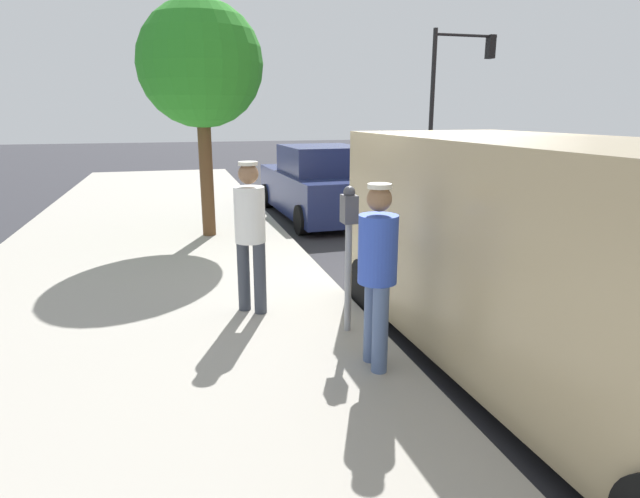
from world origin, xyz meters
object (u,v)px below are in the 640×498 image
pedestrian_in_blue (377,266)px  parked_van (561,258)px  parking_meter_near (349,234)px  parked_sedan_behind (319,185)px  traffic_light_corner (454,79)px  street_tree (201,65)px  pedestrian_in_white (250,228)px

pedestrian_in_blue → parked_van: 1.57m
parking_meter_near → parked_sedan_behind: parking_meter_near is taller
parked_van → parked_sedan_behind: 8.02m
traffic_light_corner → street_tree: (9.33, 7.98, -0.36)m
parked_sedan_behind → parking_meter_near: bearing=77.1°
parked_van → parking_meter_near: bearing=-39.8°
pedestrian_in_white → pedestrian_in_blue: (-0.86, 1.65, -0.04)m
parking_meter_near → traffic_light_corner: traffic_light_corner is taller
parking_meter_near → pedestrian_in_blue: (0.02, 0.83, -0.09)m
parking_meter_near → street_tree: bearing=-77.6°
parked_van → traffic_light_corner: bearing=-115.5°
traffic_light_corner → pedestrian_in_white: bearing=53.0°
street_tree → pedestrian_in_blue: bearing=100.5°
pedestrian_in_white → parked_van: size_ratio=0.33×
parked_van → traffic_light_corner: (-6.75, -14.17, 2.36)m
parked_sedan_behind → street_tree: street_tree is taller
pedestrian_in_blue → parked_van: bearing=164.7°
parked_van → street_tree: 7.00m
pedestrian_in_blue → street_tree: 6.23m
parked_van → street_tree: (2.58, -6.19, 2.00)m
parking_meter_near → street_tree: size_ratio=0.37×
parking_meter_near → street_tree: (1.08, -4.94, 1.98)m
traffic_light_corner → street_tree: 12.28m
parked_sedan_behind → street_tree: bearing=34.6°
parked_van → street_tree: size_ratio=1.27×
parking_meter_near → parked_van: (-1.50, 1.25, -0.03)m
pedestrian_in_white → parked_sedan_behind: bearing=-112.2°
pedestrian_in_blue → street_tree: street_tree is taller
pedestrian_in_white → parked_sedan_behind: 6.43m
parking_meter_near → parked_sedan_behind: (-1.54, -6.76, -0.43)m
parking_meter_near → pedestrian_in_blue: bearing=88.8°
pedestrian_in_white → pedestrian_in_blue: pedestrian_in_white is taller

